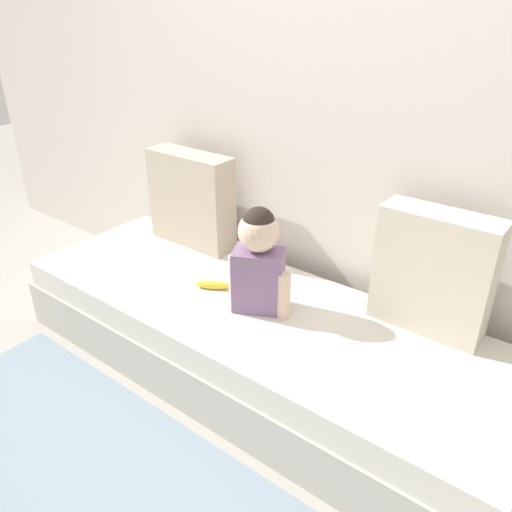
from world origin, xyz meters
The scene contains 7 objects.
ground_plane centered at (0.00, 0.00, 0.00)m, with size 12.00×12.00×0.00m, color #B2ADA3.
back_wall centered at (0.00, 0.54, 1.28)m, with size 5.62×0.10×2.55m, color silver.
couch centered at (0.00, 0.00, 0.19)m, with size 2.42×0.82×0.38m.
throw_pillow_left centered at (-0.67, 0.31, 0.63)m, with size 0.50×0.16×0.51m, color #C1B29E.
throw_pillow_right centered at (0.67, 0.31, 0.63)m, with size 0.45×0.16×0.51m, color beige.
toddler centered at (0.03, 0.00, 0.62)m, with size 0.33×0.23×0.48m.
banana centered at (-0.24, -0.01, 0.40)m, with size 0.17×0.04×0.04m, color yellow.
Camera 1 is at (1.17, -1.50, 1.61)m, focal length 35.22 mm.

